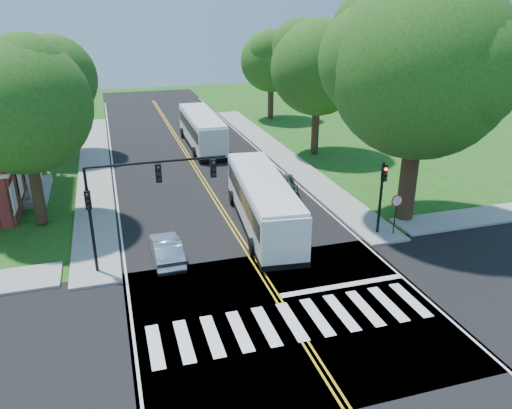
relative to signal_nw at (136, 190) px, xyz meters
name	(u,v)px	position (x,y,z in m)	size (l,w,h in m)	color
ground	(288,315)	(5.86, -6.43, -4.38)	(140.00, 140.00, 0.00)	#144F13
road	(207,186)	(5.86, 11.57, -4.37)	(14.00, 96.00, 0.01)	black
cross_road	(288,315)	(5.86, -6.43, -4.37)	(60.00, 12.00, 0.01)	black
center_line	(197,171)	(5.86, 15.57, -4.36)	(0.36, 70.00, 0.01)	gold
edge_line_w	(114,178)	(-0.94, 15.57, -4.36)	(0.12, 70.00, 0.01)	silver
edge_line_e	(274,164)	(12.66, 15.57, -4.36)	(0.12, 70.00, 0.01)	silver
crosswalk	(292,321)	(5.86, -6.93, -4.36)	(12.60, 3.00, 0.01)	silver
stop_bar	(343,285)	(9.36, -4.83, -4.36)	(6.60, 0.40, 0.01)	silver
sidewalk_nw	(95,169)	(-2.44, 18.57, -4.30)	(2.60, 40.00, 0.15)	gray
sidewalk_ne	(279,153)	(14.16, 18.57, -4.30)	(2.60, 40.00, 0.15)	gray
tree_ne_big	(422,68)	(16.86, 1.57, 5.24)	(10.80, 10.80, 14.91)	#322414
tree_west_near	(23,107)	(-5.64, 7.57, 3.15)	(8.00, 8.00, 11.40)	#322414
tree_west_far	(53,79)	(-5.14, 23.57, 2.62)	(7.60, 7.60, 10.67)	#322414
tree_east_mid	(318,68)	(17.36, 17.57, 3.48)	(8.40, 8.40, 11.93)	#322414
tree_east_far	(271,61)	(18.36, 33.57, 2.48)	(7.20, 7.20, 10.34)	#322414
signal_nw	(136,190)	(0.00, 0.00, 0.00)	(7.15, 0.46, 5.66)	black
signal_ne	(382,189)	(14.06, 0.01, -1.41)	(0.30, 0.46, 4.40)	black
stop_sign	(396,205)	(14.86, -0.45, -2.35)	(0.76, 0.08, 2.53)	black
bus_lead	(263,201)	(7.71, 3.26, -2.69)	(3.91, 12.46, 3.17)	silver
bus_follow	(202,129)	(7.81, 23.30, -2.66)	(3.20, 12.52, 3.23)	silver
hatchback	(167,249)	(1.31, 0.32, -3.67)	(1.48, 4.24, 1.40)	silver
suv	(281,183)	(11.04, 9.09, -3.76)	(2.03, 4.40, 1.22)	#A7A9AE
dark_sedan	(285,184)	(11.29, 8.92, -3.80)	(1.58, 3.89, 1.13)	black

